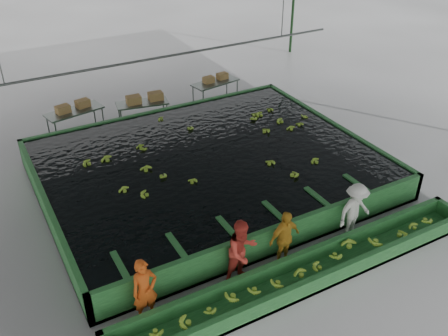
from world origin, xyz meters
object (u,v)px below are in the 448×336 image
worker_d (355,211)px  packing_table_left (76,122)px  packing_table_mid (143,113)px  box_stack_right (216,81)px  box_stack_left (74,110)px  worker_c (284,238)px  packing_table_right (215,92)px  flotation_tank (209,168)px  sorting_trough (307,273)px  box_stack_mid (145,102)px  worker_b (242,252)px  worker_a (145,290)px

worker_d → packing_table_left: worker_d is taller
packing_table_mid → box_stack_right: (3.46, 0.54, 0.47)m
box_stack_left → packing_table_mid: bearing=-11.1°
packing_table_left → worker_c: bearing=-74.5°
packing_table_right → flotation_tank: bearing=-120.1°
flotation_tank → box_stack_left: (-2.79, 5.35, 0.49)m
box_stack_left → packing_table_right: bearing=-0.4°
sorting_trough → box_stack_mid: size_ratio=7.13×
worker_c → packing_table_left: size_ratio=0.76×
box_stack_mid → worker_d: bearing=-75.9°
worker_b → packing_table_left: 9.70m
worker_b → box_stack_right: 10.69m
box_stack_mid → worker_a: bearing=-111.3°
box_stack_left → box_stack_mid: size_ratio=0.91×
box_stack_mid → box_stack_right: box_stack_right is taller
packing_table_right → worker_d: bearing=-95.7°
worker_a → packing_table_right: size_ratio=0.80×
sorting_trough → worker_c: size_ratio=6.42×
flotation_tank → sorting_trough: (0.00, -5.10, -0.20)m
worker_d → box_stack_right: size_ratio=1.41×
box_stack_right → packing_table_right: bearing=-124.0°
worker_c → flotation_tank: bearing=82.9°
box_stack_left → worker_c: bearing=-74.6°
worker_c → worker_a: bearing=174.7°
worker_b → packing_table_left: bearing=90.5°
worker_d → worker_c: bearing=175.9°
packing_table_mid → packing_table_left: bearing=170.4°
worker_d → packing_table_right: size_ratio=0.81×
worker_c → box_stack_right: size_ratio=1.35×
packing_table_right → box_stack_right: 0.47m
flotation_tank → packing_table_mid: (-0.31, 4.86, -0.01)m
flotation_tank → box_stack_left: size_ratio=7.85×
flotation_tank → sorting_trough: size_ratio=1.00×
box_stack_mid → flotation_tank: bearing=-87.8°
box_stack_right → box_stack_mid: bearing=-171.0°
flotation_tank → worker_b: worker_b is taller
sorting_trough → box_stack_left: (-2.79, 10.45, 0.69)m
flotation_tank → worker_c: worker_c is taller
worker_c → box_stack_left: (-2.65, 9.65, 0.16)m
sorting_trough → box_stack_mid: bearing=91.1°
sorting_trough → worker_a: 3.90m
worker_a → box_stack_right: 11.92m
worker_a → packing_table_mid: worker_a is taller
worker_c → box_stack_mid: 9.18m
worker_b → worker_a: bearing=171.9°
packing_table_left → packing_table_right: size_ratio=1.03×
flotation_tank → packing_table_right: packing_table_right is taller
worker_d → packing_table_mid: worker_d is taller
flotation_tank → box_stack_left: box_stack_left is taller
packing_table_left → sorting_trough: bearing=-75.0°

